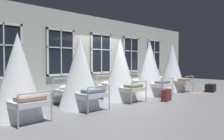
# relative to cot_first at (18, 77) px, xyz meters

# --- Properties ---
(ground) EXTENTS (24.56, 24.56, 0.00)m
(ground) POSITION_rel_cot_first_xyz_m (3.88, -0.08, -1.09)
(ground) COLOR slate
(back_wall_with_windows) EXTENTS (13.28, 0.10, 3.32)m
(back_wall_with_windows) POSITION_rel_cot_first_xyz_m (3.88, 1.12, 0.57)
(back_wall_with_windows) COLOR #B2B7AD
(back_wall_with_windows) RESTS_ON ground
(window_bank) EXTENTS (8.87, 0.10, 2.58)m
(window_bank) POSITION_rel_cot_first_xyz_m (3.88, 1.00, -0.06)
(window_bank) COLOR black
(window_bank) RESTS_ON ground
(cot_first) EXTENTS (1.36, 1.91, 2.26)m
(cot_first) POSITION_rel_cot_first_xyz_m (0.00, 0.00, 0.00)
(cot_first) COLOR #9EA3A8
(cot_first) RESTS_ON ground
(cot_second) EXTENTS (1.36, 1.89, 2.31)m
(cot_second) POSITION_rel_cot_first_xyz_m (1.95, -0.07, 0.03)
(cot_second) COLOR #9EA3A8
(cot_second) RESTS_ON ground
(cot_third) EXTENTS (1.36, 1.89, 2.36)m
(cot_third) POSITION_rel_cot_first_xyz_m (3.89, -0.05, 0.05)
(cot_third) COLOR #9EA3A8
(cot_third) RESTS_ON ground
(cot_fourth) EXTENTS (1.36, 1.90, 2.42)m
(cot_fourth) POSITION_rel_cot_first_xyz_m (5.81, -0.06, 0.08)
(cot_fourth) COLOR #9EA3A8
(cot_fourth) RESTS_ON ground
(cot_fifth) EXTENTS (1.36, 1.90, 2.36)m
(cot_fifth) POSITION_rel_cot_first_xyz_m (7.73, -0.09, 0.05)
(cot_fifth) COLOR #9EA3A8
(cot_fifth) RESTS_ON ground
(rug_fifth) EXTENTS (0.82, 0.59, 0.01)m
(rug_fifth) POSITION_rel_cot_first_xyz_m (7.75, -1.36, -1.09)
(rug_fifth) COLOR #8E7A5B
(rug_fifth) RESTS_ON ground
(suitcase_dark) EXTENTS (0.59, 0.30, 0.47)m
(suitcase_dark) POSITION_rel_cot_first_xyz_m (4.98, -1.43, -0.87)
(suitcase_dark) COLOR #5B231E
(suitcase_dark) RESTS_ON ground
(travel_trunk) EXTENTS (0.70, 0.50, 0.38)m
(travel_trunk) POSITION_rel_cot_first_xyz_m (8.72, -1.64, -0.90)
(travel_trunk) COLOR black
(travel_trunk) RESTS_ON ground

